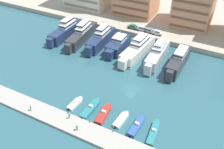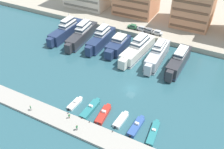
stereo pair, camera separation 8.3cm
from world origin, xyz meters
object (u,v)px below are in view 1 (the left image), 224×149
Objects in this scene: yacht_charcoal_left at (82,34)px; yacht_silver_center_right at (157,55)px; yacht_charcoal_mid_right at (178,61)px; motorboat_teal_left at (90,109)px; motorboat_red_mid_left at (103,114)px; yacht_ivory_center at (138,49)px; car_silver_left at (141,28)px; yacht_navy_far_left at (66,30)px; pedestrian_mid_deck at (69,116)px; car_silver_center_left at (157,32)px; yacht_navy_mid_left at (101,39)px; yacht_navy_center_left at (118,45)px; motorboat_white_far_left at (75,104)px; pedestrian_far_side at (31,107)px; motorboat_white_center_left at (121,120)px; pedestrian_near_edge at (77,127)px; motorboat_blue_center at (136,126)px; car_grey_mid_left at (149,30)px; car_green_far_left at (133,26)px; motorboat_teal_center_right at (153,133)px.

yacht_charcoal_left reaches higher than yacht_silver_center_right.
yacht_charcoal_mid_right is (38.17, -0.77, -0.08)m from yacht_charcoal_left.
motorboat_teal_left is 4.12m from motorboat_red_mid_left.
yacht_ivory_center reaches higher than car_silver_left.
yacht_navy_far_left reaches higher than pedestrian_mid_deck.
car_silver_center_left is 2.66× the size of pedestrian_mid_deck.
yacht_navy_center_left is (7.29, -0.46, -0.47)m from yacht_navy_mid_left.
yacht_navy_center_left reaches higher than motorboat_red_mid_left.
motorboat_teal_left reaches higher than motorboat_white_far_left.
pedestrian_far_side is (-8.61, -7.78, 1.35)m from motorboat_white_far_left.
yacht_silver_center_right reaches higher than motorboat_white_center_left.
pedestrian_near_edge reaches higher than motorboat_teal_left.
yacht_charcoal_mid_right is at bearing -2.65° from yacht_silver_center_right.
motorboat_red_mid_left is at bearing -79.63° from car_silver_left.
motorboat_blue_center is 1.84× the size of car_grey_mid_left.
yacht_navy_mid_left is at bearing -114.57° from car_green_far_left.
yacht_charcoal_mid_right is 11.20× the size of pedestrian_near_edge.
yacht_navy_far_left is at bearing -146.34° from car_green_far_left.
motorboat_blue_center reaches higher than motorboat_white_far_left.
car_silver_left is at bearing 115.76° from motorboat_teal_center_right.
car_green_far_left reaches higher than pedestrian_mid_deck.
car_silver_left is (3.67, 0.14, 0.00)m from car_green_far_left.
car_grey_mid_left is (-5.25, 46.00, 2.41)m from motorboat_red_mid_left.
yacht_charcoal_left is at bearing 103.54° from pedestrian_far_side.
car_green_far_left is (14.94, 14.75, 0.32)m from yacht_charcoal_left.
yacht_navy_center_left is 39.50m from pedestrian_far_side.
pedestrian_mid_deck is at bearing -160.81° from motorboat_blue_center.
motorboat_white_center_left is 24.04m from pedestrian_far_side.
motorboat_teal_center_right is at bearing -37.30° from yacht_charcoal_left.
yacht_navy_far_left is 3.31× the size of motorboat_white_center_left.
motorboat_blue_center is 1.84× the size of car_green_far_left.
motorboat_white_far_left is at bearing -179.23° from motorboat_blue_center.
yacht_silver_center_right reaches higher than motorboat_red_mid_left.
pedestrian_far_side is (-12.40, -53.76, -1.22)m from car_grey_mid_left.
car_grey_mid_left is (3.23, -0.35, 0.00)m from car_silver_left.
yacht_charcoal_mid_right is at bearing 53.24° from pedestrian_far_side.
motorboat_teal_left is at bearing -45.71° from yacht_navy_far_left.
motorboat_red_mid_left is 47.18m from car_silver_left.
yacht_navy_mid_left is 38.95m from pedestrian_mid_deck.
motorboat_white_far_left is at bearing -178.14° from motorboat_white_center_left.
car_silver_left is at bearing 107.68° from yacht_ivory_center.
yacht_charcoal_left is at bearing -135.37° from car_green_far_left.
yacht_charcoal_left is 38.17m from yacht_charcoal_mid_right.
motorboat_red_mid_left is (18.78, -31.72, -2.12)m from yacht_navy_mid_left.
motorboat_blue_center is at bearing -72.39° from car_grey_mid_left.
pedestrian_near_edge is 4.60m from pedestrian_mid_deck.
car_green_far_left is at bearing 178.26° from car_grey_mid_left.
yacht_navy_mid_left reaches higher than car_grey_mid_left.
car_green_far_left is 51.86m from pedestrian_mid_deck.
yacht_ivory_center is at bearing -72.32° from car_silver_left.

